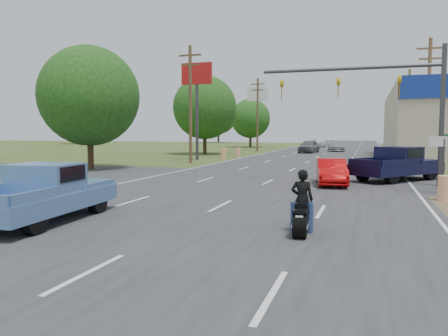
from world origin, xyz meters
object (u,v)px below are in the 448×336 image
(distant_car_grey, at_px, (309,146))
(distant_car_silver, at_px, (336,146))
(motorcycle, at_px, (302,215))
(rider, at_px, (302,203))
(blue_pickup, at_px, (47,192))
(distant_car_white, at_px, (316,143))
(red_convertible, at_px, (331,172))
(navy_pickup, at_px, (399,164))

(distant_car_grey, height_order, distant_car_silver, distant_car_grey)
(motorcycle, relative_size, rider, 1.36)
(blue_pickup, xyz_separation_m, distant_car_white, (0.80, 65.66, -0.14))
(red_convertible, xyz_separation_m, distant_car_silver, (-2.39, 39.18, 0.08))
(blue_pickup, xyz_separation_m, distant_car_grey, (2.14, 45.50, -0.06))
(rider, xyz_separation_m, navy_pickup, (3.30, 14.34, 0.14))
(rider, distance_m, blue_pickup, 7.69)
(red_convertible, xyz_separation_m, blue_pickup, (-7.56, -11.88, 0.23))
(distant_car_white, bearing_deg, distant_car_silver, 116.58)
(distant_car_grey, bearing_deg, distant_car_silver, 68.32)
(distant_car_grey, bearing_deg, red_convertible, -74.00)
(navy_pickup, bearing_deg, blue_pickup, -87.36)
(blue_pickup, xyz_separation_m, distant_car_silver, (5.17, 51.06, -0.14))
(motorcycle, distance_m, blue_pickup, 7.70)
(motorcycle, bearing_deg, distant_car_silver, 88.88)
(motorcycle, relative_size, navy_pickup, 0.38)
(red_convertible, distance_m, distant_car_silver, 39.25)
(motorcycle, bearing_deg, red_convertible, 86.53)
(rider, bearing_deg, distant_car_silver, -91.12)
(blue_pickup, xyz_separation_m, navy_pickup, (10.95, 15.14, 0.07))
(navy_pickup, relative_size, distant_car_grey, 1.20)
(distant_car_grey, distance_m, distant_car_white, 20.21)
(navy_pickup, distance_m, distant_car_white, 51.53)
(distant_car_grey, relative_size, distant_car_white, 0.90)
(rider, bearing_deg, distant_car_grey, -86.92)
(rider, distance_m, distant_car_silver, 50.32)
(motorcycle, bearing_deg, navy_pickup, 73.16)
(blue_pickup, distance_m, distant_car_white, 65.67)
(blue_pickup, height_order, distant_car_silver, blue_pickup)
(red_convertible, bearing_deg, rider, -98.10)
(rider, height_order, distant_car_silver, rider)
(distant_car_white, bearing_deg, distant_car_grey, 103.74)
(red_convertible, height_order, rider, rider)
(blue_pickup, height_order, distant_car_white, blue_pickup)
(distant_car_grey, bearing_deg, navy_pickup, -66.98)
(blue_pickup, distance_m, navy_pickup, 18.68)
(distant_car_white, bearing_deg, motorcycle, 105.96)
(red_convertible, bearing_deg, navy_pickup, 35.36)
(motorcycle, relative_size, distant_car_white, 0.41)
(navy_pickup, height_order, distant_car_grey, navy_pickup)
(red_convertible, xyz_separation_m, distant_car_white, (-6.76, 53.79, 0.09))
(navy_pickup, height_order, distant_car_white, navy_pickup)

